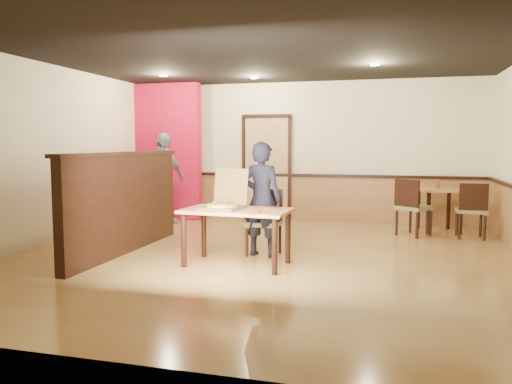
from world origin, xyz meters
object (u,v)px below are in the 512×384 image
condiment (438,184)px  side_chair_right (472,208)px  side_chair_left (412,205)px  passerby (163,179)px  main_table (237,217)px  pizza_box (224,204)px  diner_chair (265,219)px  diner (262,199)px  side_table (439,199)px

condiment → side_chair_right: bearing=-49.2°
condiment → side_chair_left: bearing=-129.2°
side_chair_left → passerby: bearing=35.3°
side_chair_left → main_table: bearing=86.6°
main_table → condiment: size_ratio=8.46×
pizza_box → passerby: bearing=134.7°
main_table → diner_chair: diner_chair is taller
passerby → condiment: passerby is taller
diner → passerby: (-2.54, 2.21, 0.09)m
side_chair_left → passerby: passerby is taller
diner_chair → pizza_box: pizza_box is taller
condiment → main_table: bearing=-129.7°
diner → passerby: bearing=-28.8°
diner → main_table: bearing=84.8°
side_chair_right → diner: diner is taller
side_chair_left → condiment: 0.78m
side_chair_right → main_table: bearing=40.4°
side_chair_left → diner: bearing=82.1°
condiment → diner: bearing=-133.3°
condiment → side_table: bearing=53.4°
main_table → condiment: condiment is taller
pizza_box → diner_chair: bearing=69.6°
diner_chair → diner: size_ratio=0.58×
pizza_box → side_table: bearing=55.2°
side_chair_left → side_chair_right: (0.94, -0.01, -0.03)m
side_chair_left → diner_chair: bearing=80.1°
side_chair_left → pizza_box: pizza_box is taller
diner_chair → pizza_box: size_ratio=1.49×
diner → pizza_box: (-0.36, -0.58, -0.00)m
diner_chair → pizza_box: bearing=-114.5°
side_table → passerby: bearing=-174.2°
side_table → condiment: bearing=-126.6°
side_chair_right → diner: (-3.01, -2.11, 0.29)m
main_table → diner: (0.19, 0.59, 0.17)m
side_table → side_chair_left: bearing=-129.0°
passerby → condiment: size_ratio=10.71×
diner → condiment: (2.52, 2.68, 0.05)m
side_chair_left → pizza_box: (-2.43, -2.70, 0.26)m
main_table → passerby: (-2.36, 2.80, 0.27)m
side_chair_left → diner: (-2.07, -2.12, 0.26)m
side_chair_right → pizza_box: bearing=38.7°
diner_chair → condiment: bearing=47.7°
diner_chair → diner: (-0.01, -0.15, 0.29)m
side_chair_right → pizza_box: size_ratio=1.51×
passerby → main_table: bearing=-116.3°
side_chair_left → side_table: bearing=-92.6°
side_chair_left → passerby: size_ratio=0.55×
side_chair_right → condiment: bearing=-49.0°
main_table → side_table: 4.31m
diner_chair → passerby: size_ratio=0.51×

